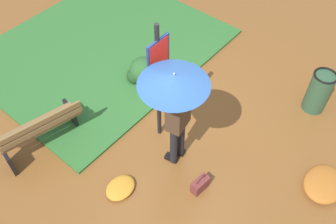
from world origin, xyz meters
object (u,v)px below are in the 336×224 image
object	(u,v)px
handbag	(200,184)
park_bench	(40,130)
person_with_umbrella	(176,97)
trash_bin	(319,92)
info_sign_post	(158,72)

from	to	relation	value
handbag	park_bench	world-z (taller)	park_bench
park_bench	person_with_umbrella	bearing A→B (deg)	121.60
handbag	trash_bin	distance (m)	2.78
person_with_umbrella	park_bench	distance (m)	2.50
person_with_umbrella	park_bench	size ratio (longest dim) A/B	1.44
park_bench	trash_bin	distance (m)	4.85
person_with_umbrella	handbag	size ratio (longest dim) A/B	5.53
handbag	info_sign_post	bearing A→B (deg)	-110.24
person_with_umbrella	trash_bin	bearing A→B (deg)	154.38
person_with_umbrella	info_sign_post	world-z (taller)	info_sign_post
trash_bin	handbag	bearing A→B (deg)	-12.28
trash_bin	info_sign_post	bearing A→B (deg)	-38.35
info_sign_post	handbag	bearing A→B (deg)	69.76
person_with_umbrella	trash_bin	distance (m)	3.05
person_with_umbrella	trash_bin	world-z (taller)	person_with_umbrella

